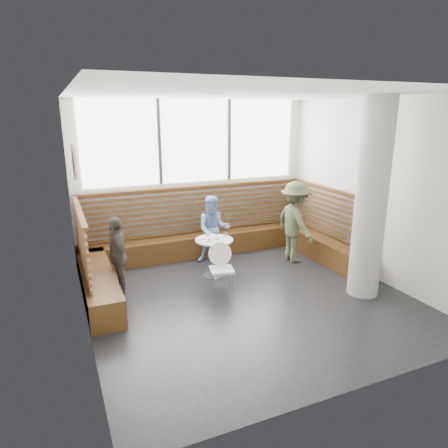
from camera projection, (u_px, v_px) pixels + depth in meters
name	position (u px, v px, depth m)	size (l,w,h in m)	color
room	(250.00, 202.00, 6.14)	(5.00, 5.00, 3.20)	silver
booth	(209.00, 243.00, 8.03)	(5.00, 2.50, 1.44)	#3F260F
concrete_column	(371.00, 200.00, 6.31)	(0.50, 0.50, 3.20)	gray
wall_art	(74.00, 162.00, 5.36)	(0.50, 0.50, 0.03)	white
cafe_table	(214.00, 250.00, 7.31)	(0.69, 0.69, 0.71)	silver
cafe_chair	(220.00, 264.00, 6.69)	(0.40, 0.39, 0.83)	white
adult_man	(295.00, 222.00, 7.98)	(1.06, 0.61, 1.64)	#474F34
child_back	(213.00, 229.00, 7.99)	(0.66, 0.52, 1.36)	#7A9CD4
child_left	(117.00, 255.00, 6.61)	(0.77, 0.32, 1.31)	#494742
plate_near	(204.00, 238.00, 7.32)	(0.22, 0.22, 0.02)	white
plate_far	(215.00, 236.00, 7.44)	(0.19, 0.19, 0.01)	white
glass_left	(208.00, 238.00, 7.13)	(0.07, 0.07, 0.11)	white
glass_mid	(217.00, 237.00, 7.23)	(0.07, 0.07, 0.11)	white
glass_right	(225.00, 234.00, 7.39)	(0.07, 0.07, 0.10)	white
menu_card	(219.00, 241.00, 7.13)	(0.20, 0.14, 0.00)	#A5C64C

